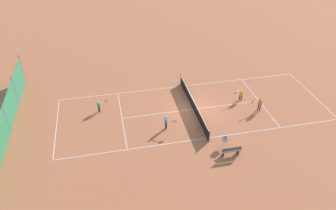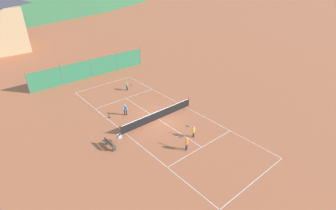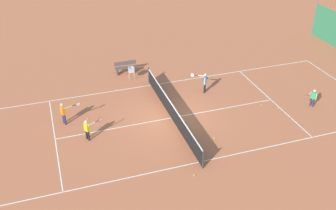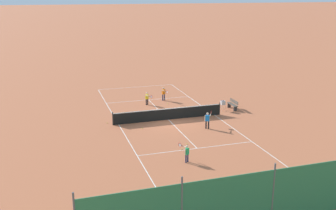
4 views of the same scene
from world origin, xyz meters
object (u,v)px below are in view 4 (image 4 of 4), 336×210
(player_near_baseline, at_px, (147,98))
(player_near_service, at_px, (186,152))
(tennis_ball_service_box, at_px, (168,103))
(courtside_bench, at_px, (233,104))
(player_far_service, at_px, (208,119))
(tennis_ball_near_corner, at_px, (142,128))
(ball_hopper, at_px, (223,103))
(tennis_ball_by_net_left, at_px, (107,123))
(tennis_ball_alley_right, at_px, (187,144))
(tennis_net, at_px, (168,114))
(tennis_ball_alley_left, at_px, (182,149))
(player_far_baseline, at_px, (164,93))

(player_near_baseline, bearing_deg, player_near_service, 86.10)
(tennis_ball_service_box, height_order, courtside_bench, courtside_bench)
(player_far_service, relative_size, tennis_ball_near_corner, 19.39)
(ball_hopper, bearing_deg, tennis_ball_by_net_left, 2.29)
(player_near_service, bearing_deg, tennis_ball_alley_right, -110.78)
(tennis_ball_by_net_left, distance_m, ball_hopper, 10.25)
(tennis_net, xyz_separation_m, tennis_ball_by_net_left, (4.92, -0.58, -0.47))
(player_near_service, distance_m, tennis_ball_alley_right, 2.98)
(tennis_ball_by_net_left, relative_size, tennis_ball_alley_left, 1.00)
(tennis_net, relative_size, player_near_baseline, 7.76)
(tennis_ball_near_corner, height_order, tennis_ball_by_net_left, same)
(player_near_service, distance_m, courtside_bench, 12.16)
(ball_hopper, bearing_deg, tennis_ball_alley_right, 48.69)
(ball_hopper, height_order, courtside_bench, ball_hopper)
(player_near_service, bearing_deg, player_far_baseline, -101.23)
(player_far_baseline, bearing_deg, tennis_ball_by_net_left, 39.40)
(tennis_ball_service_box, bearing_deg, tennis_ball_by_net_left, 32.05)
(player_near_service, height_order, courtside_bench, player_near_service)
(tennis_ball_near_corner, xyz_separation_m, tennis_ball_alley_right, (-2.17, 4.00, 0.00))
(player_near_baseline, bearing_deg, tennis_ball_near_corner, 72.04)
(ball_hopper, relative_size, courtside_bench, 0.59)
(tennis_ball_alley_right, bearing_deg, player_far_service, -135.28)
(player_far_service, bearing_deg, player_near_baseline, -70.05)
(tennis_net, bearing_deg, courtside_bench, -169.93)
(player_near_baseline, xyz_separation_m, tennis_ball_near_corner, (2.01, 6.22, -0.66))
(tennis_net, xyz_separation_m, player_near_service, (1.44, 8.22, 0.16))
(ball_hopper, bearing_deg, tennis_ball_alley_left, 48.86)
(tennis_ball_service_box, height_order, ball_hopper, ball_hopper)
(tennis_ball_service_box, distance_m, tennis_ball_alley_left, 11.02)
(tennis_ball_service_box, relative_size, tennis_ball_alley_left, 1.00)
(tennis_ball_alley_left, xyz_separation_m, courtside_bench, (-7.38, -7.39, 0.42))
(tennis_ball_near_corner, xyz_separation_m, ball_hopper, (-7.87, -2.49, 0.62))
(player_near_baseline, bearing_deg, ball_hopper, 147.51)
(tennis_ball_service_box, height_order, tennis_ball_alley_left, same)
(player_near_baseline, relative_size, ball_hopper, 1.33)
(player_far_baseline, relative_size, tennis_ball_alley_right, 19.79)
(player_near_baseline, distance_m, tennis_ball_by_net_left, 6.05)
(player_far_service, relative_size, tennis_ball_alley_right, 19.39)
(ball_hopper, bearing_deg, player_near_service, 53.82)
(tennis_net, xyz_separation_m, tennis_ball_alley_left, (1.03, 6.26, -0.47))
(tennis_ball_near_corner, distance_m, courtside_bench, 9.30)
(tennis_ball_by_net_left, height_order, tennis_ball_alley_left, same)
(tennis_ball_near_corner, bearing_deg, tennis_ball_alley_left, 107.86)
(player_far_service, relative_size, courtside_bench, 0.85)
(player_far_service, distance_m, tennis_ball_alley_left, 4.72)
(tennis_ball_near_corner, relative_size, tennis_ball_alley_right, 1.00)
(tennis_net, distance_m, courtside_bench, 6.44)
(player_far_service, bearing_deg, tennis_ball_alley_right, 44.72)
(courtside_bench, bearing_deg, player_far_service, 44.33)
(tennis_ball_service_box, xyz_separation_m, courtside_bench, (-5.00, 3.37, 0.42))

